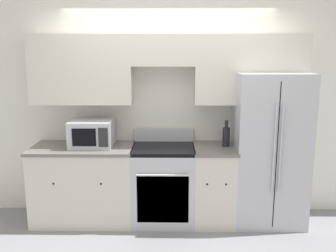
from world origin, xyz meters
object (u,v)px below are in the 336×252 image
object	(u,v)px
oven_range	(163,184)
bottle	(226,136)
microwave	(92,133)
refrigerator	(268,148)

from	to	relation	value
oven_range	bottle	xyz separation A→B (m)	(0.74, 0.05, 0.57)
oven_range	microwave	world-z (taller)	microwave
microwave	bottle	world-z (taller)	microwave
microwave	bottle	size ratio (longest dim) A/B	1.58
oven_range	refrigerator	xyz separation A→B (m)	(1.24, 0.07, 0.43)
refrigerator	bottle	world-z (taller)	refrigerator
microwave	bottle	xyz separation A→B (m)	(1.57, 0.02, -0.03)
bottle	microwave	bearing A→B (deg)	-179.43
refrigerator	bottle	xyz separation A→B (m)	(-0.50, -0.02, 0.15)
oven_range	bottle	bearing A→B (deg)	3.57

